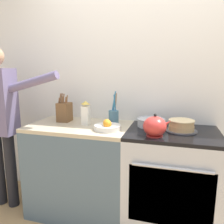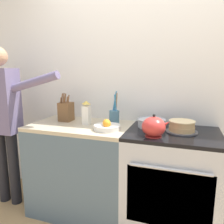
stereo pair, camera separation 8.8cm
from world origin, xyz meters
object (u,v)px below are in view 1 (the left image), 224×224
layer_cake (181,126)px  fruit_bowl (107,127)px  stove_range (171,180)px  utensil_crock (114,116)px  person_baker (0,114)px  mixing_bowl (151,122)px  milk_carton (86,114)px  knife_block (64,112)px  tea_kettle (155,126)px

layer_cake → fruit_bowl: 0.65m
fruit_bowl → stove_range: bearing=11.2°
layer_cake → utensil_crock: utensil_crock is taller
person_baker → fruit_bowl: bearing=-10.2°
mixing_bowl → milk_carton: bearing=-170.4°
layer_cake → person_baker: bearing=-174.7°
stove_range → layer_cake: size_ratio=3.41×
knife_block → person_baker: size_ratio=0.17×
utensil_crock → person_baker: 1.16m
tea_kettle → layer_cake: bearing=44.9°
utensil_crock → milk_carton: size_ratio=1.38×
person_baker → mixing_bowl: bearing=-1.8°
fruit_bowl → knife_block: bearing=159.1°
layer_cake → person_baker: person_baker is taller
layer_cake → knife_block: (-1.17, 0.06, 0.05)m
layer_cake → fruit_bowl: (-0.64, -0.14, -0.02)m
milk_carton → person_baker: bearing=-170.6°
stove_range → utensil_crock: bearing=168.4°
tea_kettle → utensil_crock: 0.52m
stove_range → knife_block: bearing=175.3°
utensil_crock → fruit_bowl: size_ratio=1.37×
mixing_bowl → milk_carton: milk_carton is taller
fruit_bowl → milk_carton: 0.30m
utensil_crock → knife_block: bearing=-177.0°
knife_block → layer_cake: bearing=-2.9°
knife_block → fruit_bowl: 0.57m
tea_kettle → milk_carton: milk_carton is taller
fruit_bowl → utensil_crock: bearing=91.5°
milk_carton → layer_cake: bearing=1.3°
knife_block → person_baker: person_baker is taller
mixing_bowl → person_baker: person_baker is taller
layer_cake → tea_kettle: (-0.21, -0.21, 0.03)m
stove_range → mixing_bowl: 0.56m
tea_kettle → person_baker: bearing=178.4°
tea_kettle → mixing_bowl: tea_kettle is taller
fruit_bowl → milk_carton: size_ratio=1.01×
person_baker → tea_kettle: bearing=-12.9°
layer_cake → mixing_bowl: size_ratio=1.02×
tea_kettle → utensil_crock: bearing=145.4°
knife_block → fruit_bowl: knife_block is taller
knife_block → fruit_bowl: bearing=-20.9°
utensil_crock → person_baker: size_ratio=0.19×
stove_range → tea_kettle: bearing=-128.9°
mixing_bowl → fruit_bowl: 0.43m
tea_kettle → knife_block: (-0.95, 0.27, 0.02)m
knife_block → utensil_crock: bearing=3.0°
layer_cake → milk_carton: size_ratio=1.15×
layer_cake → tea_kettle: 0.30m
tea_kettle → person_baker: size_ratio=0.14×
stove_range → utensil_crock: (-0.57, 0.12, 0.54)m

